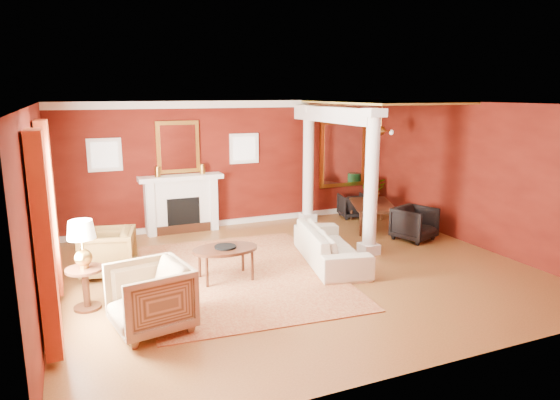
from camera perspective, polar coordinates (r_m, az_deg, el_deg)
name	(u,v)px	position (r m, az deg, el deg)	size (l,w,h in m)	color
ground	(296,270)	(8.92, 1.87, -8.04)	(8.00, 8.00, 0.00)	brown
room_shell	(297,157)	(8.44, 1.97, 4.92)	(8.04, 7.04, 2.92)	maroon
fireplace	(182,204)	(11.40, -11.17, -0.40)	(1.85, 0.42, 1.29)	white
overmantel_mirror	(178,147)	(11.33, -11.58, 5.95)	(0.95, 0.07, 1.15)	gold
flank_window_left	(105,155)	(11.15, -19.41, 4.89)	(0.70, 0.07, 0.70)	white
flank_window_right	(244,148)	(11.75, -4.12, 5.89)	(0.70, 0.07, 0.70)	white
left_window	(46,223)	(7.19, -25.21, -2.36)	(0.21, 2.55, 2.60)	white
column_front	(371,182)	(9.62, 10.40, 2.07)	(0.36, 0.36, 2.80)	white
column_back	(308,163)	(11.93, 3.26, 4.19)	(0.36, 0.36, 2.80)	white
header_beam	(332,115)	(10.85, 5.95, 9.68)	(0.30, 3.20, 0.32)	white
amber_ceiling	(382,102)	(11.32, 11.54, 10.87)	(2.30, 3.40, 0.04)	gold
dining_mirror	(343,154)	(12.87, 7.18, 5.26)	(1.30, 0.07, 1.70)	gold
chandelier	(381,131)	(11.42, 11.48, 7.75)	(0.60, 0.62, 0.75)	#AC8436
crown_trim	(233,104)	(11.60, -5.38, 10.84)	(8.00, 0.08, 0.16)	white
base_trim	(235,221)	(11.99, -5.11, -2.46)	(8.00, 0.08, 0.12)	white
rug	(240,274)	(8.75, -4.55, -8.42)	(3.21, 4.28, 0.02)	maroon
sofa	(330,240)	(9.23, 5.79, -4.53)	(2.24, 0.65, 0.88)	beige
armchair_leopard	(108,250)	(9.05, -19.09, -5.47)	(0.86, 0.81, 0.89)	black
armchair_stripe	(150,294)	(6.87, -14.64, -10.40)	(0.96, 0.90, 0.99)	tan
coffee_table	(225,251)	(8.39, -6.27, -5.76)	(1.10, 1.10, 0.55)	black
coffee_book	(221,241)	(8.36, -6.70, -4.73)	(0.16, 0.02, 0.22)	black
side_table	(83,251)	(7.66, -21.60, -5.49)	(0.53, 0.53, 1.33)	black
dining_table	(373,208)	(11.75, 10.63, -0.96)	(1.62, 0.57, 0.91)	black
dining_chair_near	(415,222)	(10.98, 15.13, -2.44)	(0.76, 0.71, 0.78)	black
dining_chair_far	(353,205)	(12.66, 8.29, -0.52)	(0.63, 0.59, 0.65)	black
green_urn	(371,200)	(13.00, 10.33, -0.02)	(0.40, 0.40, 0.96)	#15411D
potted_plant	(373,179)	(11.61, 10.63, 2.35)	(0.54, 0.61, 0.47)	#26591E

